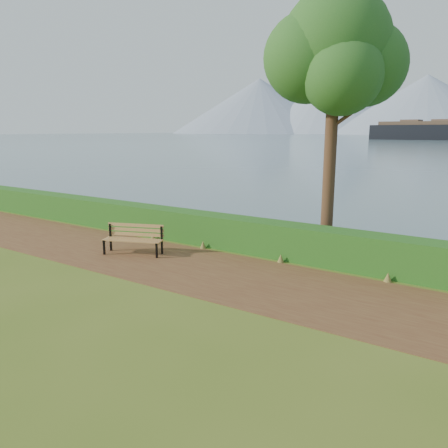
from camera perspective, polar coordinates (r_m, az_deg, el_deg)
The scene contains 5 objects.
ground at distance 11.55m, azimuth -4.36°, elevation -6.25°, with size 140.00×140.00×0.00m, color #48611B.
path at distance 11.77m, azimuth -3.46°, elevation -5.85°, with size 40.00×3.40×0.01m, color #552E1D.
hedge at distance 13.47m, azimuth 2.39°, elevation -1.32°, with size 32.00×0.85×1.00m, color #164D17.
bench at distance 13.31m, azimuth -11.68°, elevation -1.68°, with size 1.84×1.12×0.89m.
tree at distance 13.59m, azimuth 14.30°, elevation 21.06°, with size 3.84×3.30×7.83m.
Camera 1 is at (6.75, -8.63, 3.65)m, focal length 35.00 mm.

